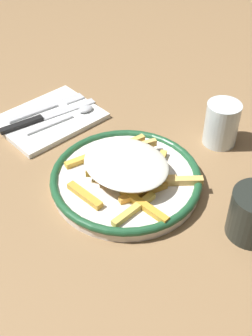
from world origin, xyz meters
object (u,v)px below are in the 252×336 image
Objects in this scene: knife at (40,118)px; napkin at (49,119)px; plate at (126,179)px; fries_heap at (126,168)px; water_glass at (222,124)px; fork at (46,108)px; spoon at (72,115)px.

napkin is at bearing 80.25° from knife.
fries_heap is at bearing -55.48° from plate.
water_glass is (0.29, 0.22, 0.03)m from knife.
napkin is 0.03m from fork.
plate reaches higher than knife.
water_glass is at bearing 31.07° from fork.
plate is at bearing -6.12° from fork.
spoon is at bearing 47.39° from napkin.
napkin is 1.29× the size of spoon.
knife is at bearing -179.71° from plate.
fork reaches higher than napkin.
plate is 1.24× the size of knife.
knife is (-0.00, -0.02, 0.01)m from napkin.
napkin is (-0.25, 0.02, -0.01)m from plate.
napkin is 0.02m from knife.
knife is (-0.25, 0.00, -0.03)m from fries_heap.
fork is (-0.03, 0.01, 0.01)m from napkin.
napkin is 2.32× the size of water_glass.
water_glass reaches higher than fork.
spoon is (-0.22, 0.05, -0.03)m from fries_heap.
water_glass reaches higher than napkin.
spoon is at bearing 56.64° from knife.
water_glass is at bearing 81.13° from plate.
plate is 1.21× the size of fries_heap.
napkin is at bearing -24.71° from fork.
plate reaches higher than spoon.
plate is 0.25m from knife.
fork is at bearing 126.89° from knife.
water_glass is (0.03, 0.22, 0.03)m from plate.
napkin is (-0.25, 0.02, -0.04)m from fries_heap.
water_glass reaches higher than knife.
napkin is 0.35m from water_glass.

